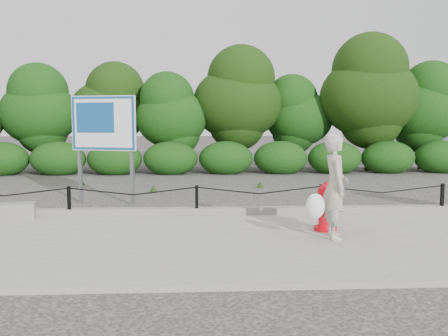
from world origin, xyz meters
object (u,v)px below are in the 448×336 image
object	(u,v)px
pedestrian	(334,188)
fire_hydrant	(326,207)
concrete_block	(8,212)
advertising_sign	(104,128)

from	to	relation	value
pedestrian	fire_hydrant	bearing A→B (deg)	2.20
pedestrian	concrete_block	world-z (taller)	pedestrian
fire_hydrant	concrete_block	distance (m)	5.92
pedestrian	advertising_sign	distance (m)	5.77
concrete_block	advertising_sign	distance (m)	2.91
fire_hydrant	advertising_sign	bearing A→B (deg)	141.87
fire_hydrant	concrete_block	world-z (taller)	fire_hydrant
fire_hydrant	advertising_sign	xyz separation A→B (m)	(-4.37, 3.17, 1.29)
fire_hydrant	pedestrian	distance (m)	0.68
concrete_block	pedestrian	bearing A→B (deg)	-16.25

